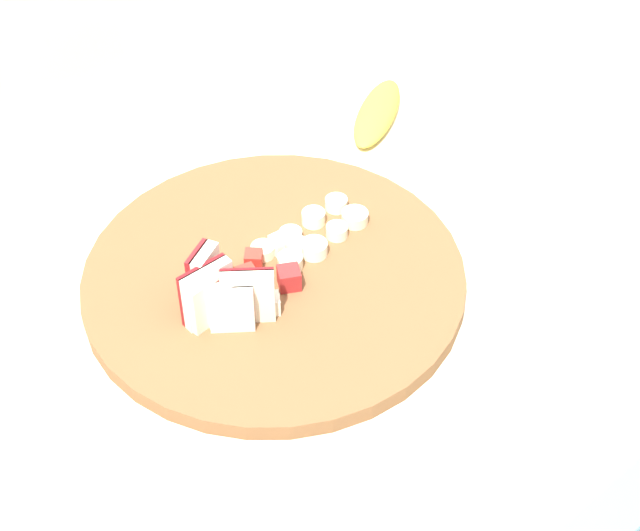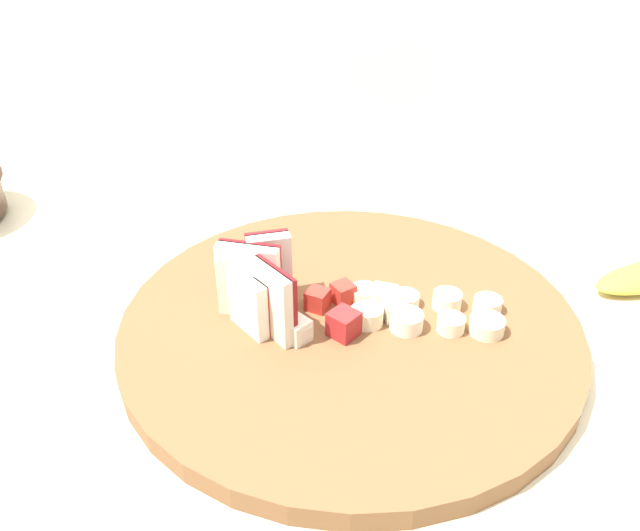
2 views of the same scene
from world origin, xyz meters
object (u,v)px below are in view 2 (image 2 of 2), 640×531
cutting_board (350,325)px  apple_wedge_fan (258,287)px  apple_dice_pile (350,311)px  banana_slice_rows (427,312)px

cutting_board → apple_wedge_fan: apple_wedge_fan is taller
cutting_board → apple_dice_pile: 0.02m
apple_dice_pile → banana_slice_rows: size_ratio=0.71×
apple_dice_pile → banana_slice_rows: bearing=15.2°
apple_wedge_fan → banana_slice_rows: apple_wedge_fan is taller
cutting_board → apple_dice_pile: apple_dice_pile is taller
banana_slice_rows → cutting_board: bearing=-169.0°
apple_wedge_fan → apple_dice_pile: (0.07, 0.01, -0.02)m
cutting_board → banana_slice_rows: (0.06, 0.01, 0.02)m
apple_wedge_fan → banana_slice_rows: (0.14, 0.03, -0.02)m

